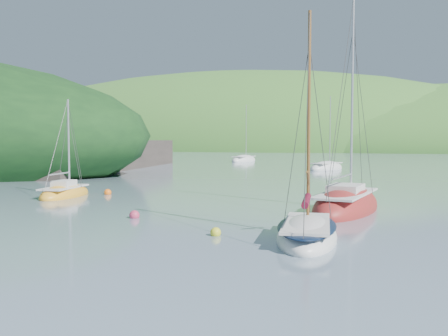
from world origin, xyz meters
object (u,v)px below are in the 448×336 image
(daysailer_white, at_px, (307,234))
(sloop_red, at_px, (346,207))
(sailboat_yellow, at_px, (65,194))
(distant_sloop_a, at_px, (326,168))
(distant_sloop_c, at_px, (244,160))

(daysailer_white, relative_size, sloop_red, 0.77)
(sailboat_yellow, bearing_deg, distant_sloop_a, 61.52)
(distant_sloop_a, bearing_deg, daysailer_white, -63.47)
(sloop_red, height_order, sailboat_yellow, sloop_red)
(daysailer_white, bearing_deg, distant_sloop_a, 89.15)
(sloop_red, height_order, distant_sloop_c, sloop_red)
(daysailer_white, distance_m, sailboat_yellow, 19.07)
(sloop_red, relative_size, sailboat_yellow, 1.73)
(daysailer_white, relative_size, sailboat_yellow, 1.33)
(daysailer_white, height_order, distant_sloop_a, distant_sloop_a)
(sloop_red, height_order, distant_sloop_a, sloop_red)
(distant_sloop_a, bearing_deg, distant_sloop_c, 151.80)
(daysailer_white, height_order, distant_sloop_c, distant_sloop_c)
(sloop_red, xyz_separation_m, distant_sloop_a, (-6.50, 34.51, -0.05))
(daysailer_white, distance_m, distant_sloop_c, 63.50)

